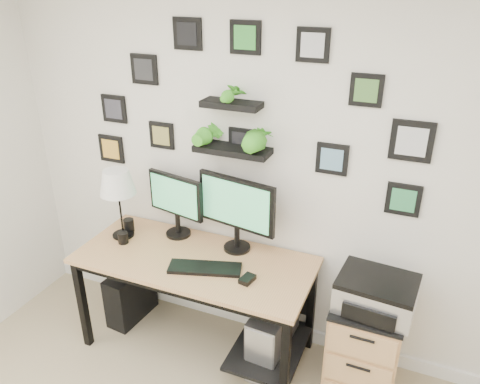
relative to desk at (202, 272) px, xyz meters
The scene contains 14 objects.
room 0.79m from the desk, 36.69° to the left, with size 4.00×4.00×4.00m.
desk is the anchor object (origin of this frame).
monitor_left 0.53m from the desk, 145.99° to the left, with size 0.46×0.21×0.47m.
monitor_right 0.51m from the desk, 44.90° to the left, with size 0.57×0.21×0.53m.
keyboard 0.21m from the desk, 54.21° to the right, with size 0.47×0.15×0.02m, color black.
mouse 0.44m from the desk, 19.43° to the right, with size 0.07×0.11×0.03m, color black.
table_lamp 0.84m from the desk, behind, with size 0.25×0.25×0.51m.
mug 0.62m from the desk, behind, with size 0.07×0.07×0.08m, color black.
pen_cup 0.68m from the desk, behind, with size 0.08×0.08×0.10m, color black.
pc_tower_black 0.79m from the desk, behind, with size 0.18×0.41×0.41m, color black.
pc_tower_grey 0.65m from the desk, ahead, with size 0.24×0.49×0.47m.
file_cabinet 1.16m from the desk, ahead, with size 0.43×0.53×0.67m.
printer 1.16m from the desk, ahead, with size 0.47×0.39×0.20m.
wall_decor 1.08m from the desk, 59.32° to the left, with size 2.31×0.18×1.08m.
Camera 1 is at (0.84, -0.69, 2.48)m, focal length 35.00 mm.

